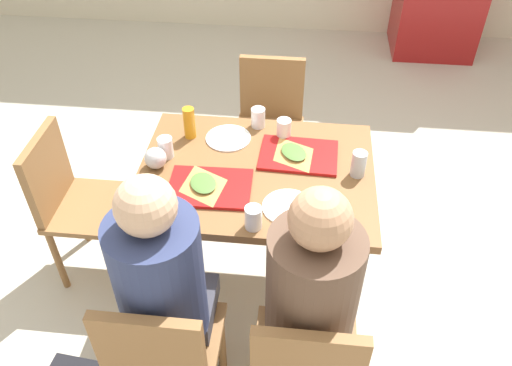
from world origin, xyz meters
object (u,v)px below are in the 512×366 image
plastic_cup_d (284,129)px  foil_bundle (155,158)px  chair_near_left (163,353)px  chair_far_side (270,119)px  person_in_brown_jacket (311,295)px  plastic_cup_b (253,218)px  paper_plate_near_edge (288,207)px  soda_can (359,164)px  pizza_slice_a (203,184)px  paper_plate_center (228,138)px  person_in_red (164,282)px  pizza_slice_b (294,153)px  condiment_bottle (189,123)px  main_table (256,188)px  chair_left_end (73,197)px  plastic_cup_c (166,147)px  tray_red_far (299,155)px  tray_red_near (210,187)px  plastic_cup_a (258,118)px

plastic_cup_d → foil_bundle: size_ratio=1.00×
chair_near_left → chair_far_side: 1.62m
chair_near_left → person_in_brown_jacket: 0.60m
plastic_cup_b → plastic_cup_d: 0.62m
chair_far_side → paper_plate_near_edge: (0.16, -1.02, 0.26)m
plastic_cup_b → soda_can: soda_can is taller
paper_plate_near_edge → pizza_slice_a: pizza_slice_a is taller
paper_plate_center → paper_plate_near_edge: size_ratio=1.00×
person_in_red → pizza_slice_b: person_in_red is taller
pizza_slice_a → condiment_bottle: size_ratio=1.59×
person_in_red → foil_bundle: 0.67m
main_table → person_in_brown_jacket: size_ratio=0.85×
main_table → plastic_cup_d: plastic_cup_d is taller
chair_left_end → foil_bundle: foil_bundle is taller
person_in_red → foil_bundle: person_in_red is taller
plastic_cup_b → plastic_cup_c: size_ratio=1.00×
soda_can → chair_far_side: bearing=120.3°
person_in_red → condiment_bottle: bearing=95.2°
main_table → chair_left_end: (-0.92, 0.00, -0.15)m
chair_left_end → soda_can: size_ratio=6.97×
tray_red_far → foil_bundle: (-0.64, -0.14, 0.04)m
chair_left_end → plastic_cup_b: size_ratio=8.50×
person_in_brown_jacket → plastic_cup_b: person_in_brown_jacket is taller
tray_red_near → paper_plate_center: tray_red_near is taller
plastic_cup_b → pizza_slice_b: bearing=73.7°
plastic_cup_d → chair_far_side: bearing=101.4°
main_table → condiment_bottle: bearing=146.8°
plastic_cup_a → foil_bundle: 0.57m
paper_plate_center → plastic_cup_b: bearing=-72.1°
chair_far_side → plastic_cup_d: (0.11, -0.53, 0.30)m
main_table → pizza_slice_b: (0.16, 0.12, 0.13)m
paper_plate_near_edge → plastic_cup_c: 0.66m
chair_near_left → tray_red_far: size_ratio=2.36×
paper_plate_center → condiment_bottle: (-0.19, 0.00, 0.08)m
tray_red_far → soda_can: size_ratio=2.95×
pizza_slice_a → pizza_slice_b: same height
tray_red_far → soda_can: soda_can is taller
person_in_brown_jacket → paper_plate_near_edge: bearing=104.0°
person_in_red → chair_near_left: bearing=-90.0°
main_table → pizza_slice_b: pizza_slice_b is taller
main_table → chair_near_left: (-0.27, -0.80, -0.15)m
chair_near_left → chair_far_side: (0.27, 1.59, 0.00)m
chair_far_side → plastic_cup_c: bearing=-120.2°
tray_red_near → tray_red_far: 0.46m
plastic_cup_b → tray_red_far: bearing=71.4°
person_in_brown_jacket → paper_plate_near_edge: person_in_brown_jacket is taller
chair_near_left → paper_plate_near_edge: 0.76m
chair_far_side → tray_red_near: size_ratio=2.36×
plastic_cup_a → foil_bundle: size_ratio=1.00×
tray_red_near → plastic_cup_b: bearing=-44.0°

